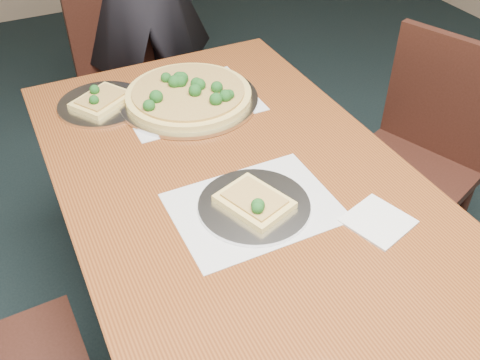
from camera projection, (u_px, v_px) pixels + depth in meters
name	position (u px, v px, depth m)	size (l,w,h in m)	color
dining_table	(240.00, 206.00, 1.47)	(0.90, 1.50, 0.75)	#622E13
chair_far	(129.00, 70.00, 2.38)	(0.43, 0.43, 0.91)	black
chair_right	(419.00, 151.00, 1.91)	(0.54, 0.54, 0.91)	black
placemat_main	(189.00, 101.00, 1.72)	(0.42, 0.32, 0.00)	white
placemat_near	(254.00, 207.00, 1.33)	(0.40, 0.30, 0.00)	white
pizza_pan	(189.00, 95.00, 1.71)	(0.45, 0.45, 0.07)	silver
slice_plate_near	(254.00, 204.00, 1.32)	(0.28, 0.28, 0.06)	silver
slice_plate_far	(102.00, 102.00, 1.70)	(0.28, 0.28, 0.06)	silver
napkin	(378.00, 221.00, 1.29)	(0.14, 0.14, 0.01)	white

